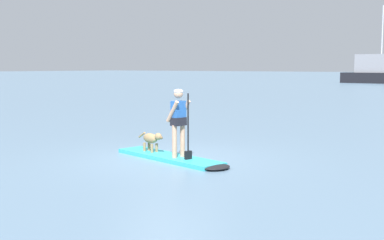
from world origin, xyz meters
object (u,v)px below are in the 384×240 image
object	(u,v)px
person_paddler	(179,118)
dog	(152,139)
paddleboard	(175,158)
moored_boat_far_port	(375,72)

from	to	relation	value
person_paddler	dog	xyz separation A→B (m)	(-1.06, 0.22, -0.62)
paddleboard	moored_boat_far_port	size ratio (longest dim) A/B	0.35
person_paddler	dog	size ratio (longest dim) A/B	1.68
paddleboard	dog	bearing A→B (deg)	168.21
person_paddler	moored_boat_far_port	world-z (taller)	moored_boat_far_port
person_paddler	moored_boat_far_port	size ratio (longest dim) A/B	0.16
person_paddler	paddleboard	bearing A→B (deg)	168.21
moored_boat_far_port	paddleboard	bearing A→B (deg)	-78.67
moored_boat_far_port	dog	bearing A→B (deg)	-79.45
dog	moored_boat_far_port	xyz separation A→B (m)	(-11.34, 60.91, 1.05)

